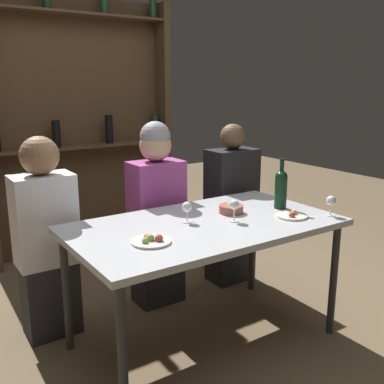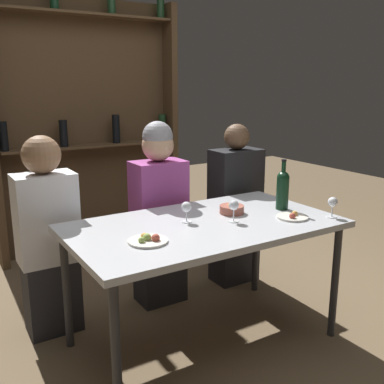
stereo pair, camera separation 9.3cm
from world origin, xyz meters
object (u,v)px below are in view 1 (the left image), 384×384
snack_bowl (231,209)px  wine_bottle (281,187)px  wine_glass_0 (234,206)px  wine_glass_1 (331,202)px  food_plate_0 (151,241)px  seated_person_center (157,215)px  seated_person_left (46,242)px  wine_glass_2 (187,208)px  food_plate_1 (292,215)px  seated_person_right (231,209)px

snack_bowl → wine_bottle: bearing=-15.5°
wine_glass_0 → wine_glass_1: wine_glass_0 is taller
food_plate_0 → seated_person_center: size_ratio=0.16×
food_plate_0 → seated_person_left: (-0.31, 0.71, -0.16)m
seated_person_left → wine_bottle: bearing=-25.5°
wine_glass_2 → food_plate_0: size_ratio=0.59×
wine_bottle → food_plate_0: wine_bottle is taller
food_plate_0 → food_plate_1: food_plate_0 is taller
food_plate_1 → snack_bowl: 0.36m
seated_person_left → seated_person_center: (0.74, -0.00, 0.04)m
seated_person_right → food_plate_1: bearing=-103.5°
food_plate_0 → seated_person_left: bearing=113.6°
food_plate_1 → wine_bottle: bearing=65.5°
wine_glass_1 → wine_glass_2: size_ratio=1.02×
snack_bowl → seated_person_right: bearing=50.8°
wine_bottle → seated_person_right: size_ratio=0.26×
food_plate_1 → snack_bowl: snack_bowl is taller
food_plate_0 → seated_person_right: bearing=33.4°
food_plate_0 → snack_bowl: size_ratio=1.36×
wine_glass_2 → seated_person_right: (0.74, 0.52, -0.25)m
wine_glass_2 → seated_person_center: seated_person_center is taller
wine_glass_1 → seated_person_left: size_ratio=0.10×
wine_glass_2 → seated_person_right: size_ratio=0.10×
snack_bowl → seated_person_center: size_ratio=0.12×
wine_glass_0 → wine_glass_1: (0.54, -0.23, -0.00)m
seated_person_center → seated_person_right: (0.64, 0.00, -0.06)m
wine_glass_1 → food_plate_0: (-1.09, 0.18, -0.07)m
wine_glass_0 → wine_glass_2: wine_glass_0 is taller
wine_glass_2 → food_plate_1: 0.62m
seated_person_center → wine_bottle: bearing=-48.7°
wine_glass_1 → food_plate_0: size_ratio=0.60×
wine_glass_2 → seated_person_center: size_ratio=0.09×
snack_bowl → seated_person_left: bearing=151.4°
wine_glass_2 → seated_person_left: 0.86m
wine_glass_2 → food_plate_1: wine_glass_2 is taller
food_plate_1 → seated_person_right: size_ratio=0.15×
wine_glass_1 → snack_bowl: 0.58m
snack_bowl → wine_glass_0: bearing=-123.3°
seated_person_left → food_plate_0: bearing=-66.4°
wine_glass_2 → seated_person_center: (0.10, 0.52, -0.19)m
food_plate_1 → snack_bowl: (-0.24, 0.26, 0.02)m
wine_bottle → seated_person_left: bearing=154.5°
food_plate_0 → snack_bowl: bearing=16.1°
wine_glass_2 → wine_glass_0: bearing=-30.7°
food_plate_1 → seated_person_right: seated_person_right is taller
seated_person_left → wine_glass_2: bearing=-39.4°
food_plate_0 → seated_person_left: size_ratio=0.16×
wine_glass_0 → seated_person_center: bearing=100.8°
food_plate_1 → seated_person_left: seated_person_left is taller
wine_bottle → snack_bowl: wine_bottle is taller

